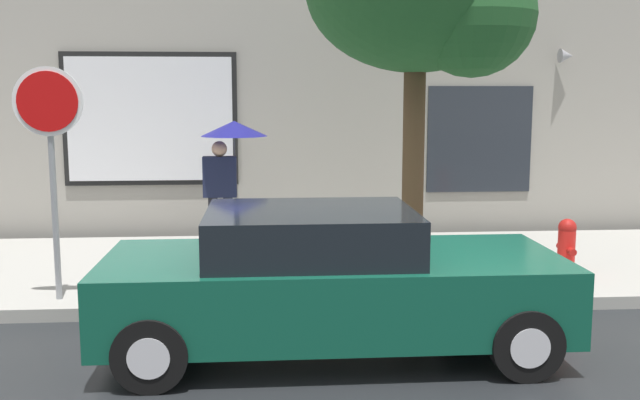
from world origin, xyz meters
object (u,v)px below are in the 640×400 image
Objects in this scene: pedestrian_with_umbrella at (229,149)px; stop_sign at (50,137)px; parked_car at (329,282)px; fire_hydrant at (566,248)px.

stop_sign is at bearing -128.27° from pedestrian_with_umbrella.
stop_sign reaches higher than pedestrian_with_umbrella.
parked_car is 2.23× the size of pedestrian_with_umbrella.
parked_car reaches higher than fire_hydrant.
pedestrian_with_umbrella is at bearing 51.73° from stop_sign.
fire_hydrant is 0.38× the size of pedestrian_with_umbrella.
stop_sign is (-6.21, -0.65, 1.49)m from fire_hydrant.
parked_car is at bearing -26.74° from stop_sign.
stop_sign is (-1.84, -2.34, 0.32)m from pedestrian_with_umbrella.
stop_sign reaches higher than fire_hydrant.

